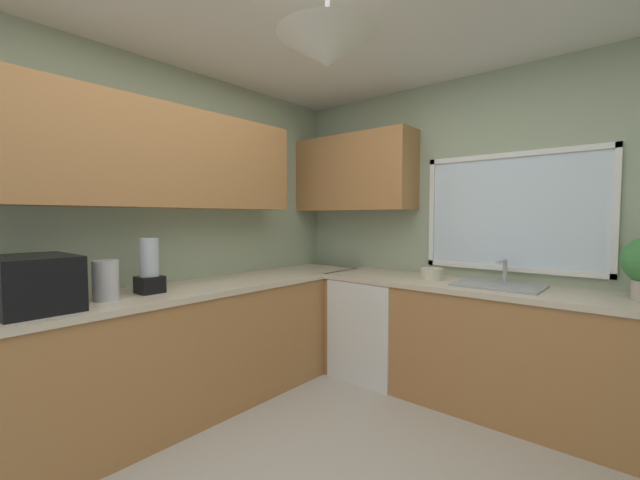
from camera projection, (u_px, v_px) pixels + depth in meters
room_shell at (326, 160)px, 2.27m from camera, size 3.53×3.94×2.58m
counter_run_left at (168, 355)px, 2.70m from camera, size 0.65×3.55×0.89m
counter_run_back at (488, 346)px, 2.89m from camera, size 2.62×0.65×0.89m
dishwasher at (375, 327)px, 3.47m from camera, size 0.60×0.60×0.85m
microwave at (33, 283)px, 2.10m from camera, size 0.48×0.36×0.29m
kettle at (106, 280)px, 2.35m from camera, size 0.14×0.14×0.24m
sink_assembly at (499, 285)px, 2.83m from camera, size 0.57×0.40×0.19m
bowl at (432, 274)px, 3.14m from camera, size 0.17×0.17×0.09m
blender_appliance at (149, 268)px, 2.58m from camera, size 0.15×0.15×0.36m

